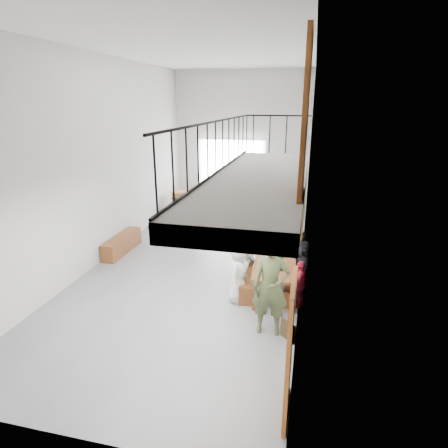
% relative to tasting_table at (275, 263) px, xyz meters
% --- Properties ---
extents(floor, '(12.00, 12.00, 0.00)m').
position_rel_tasting_table_xyz_m(floor, '(-2.16, 1.24, -0.71)').
color(floor, slate).
rests_on(floor, ground).
extents(room_walls, '(12.00, 12.00, 12.00)m').
position_rel_tasting_table_xyz_m(room_walls, '(-2.16, 1.24, 2.85)').
color(room_walls, silver).
rests_on(room_walls, ground).
extents(gateway_portal, '(2.80, 0.08, 2.80)m').
position_rel_tasting_table_xyz_m(gateway_portal, '(-2.56, 7.18, 0.69)').
color(gateway_portal, white).
rests_on(gateway_portal, ground).
extents(right_wall_decor, '(0.07, 8.28, 5.07)m').
position_rel_tasting_table_xyz_m(right_wall_decor, '(0.54, -0.62, 1.04)').
color(right_wall_decor, '#985111').
rests_on(right_wall_decor, ground).
extents(balcony, '(1.52, 5.62, 4.00)m').
position_rel_tasting_table_xyz_m(balcony, '(-0.18, -1.88, 2.26)').
color(balcony, white).
rests_on(balcony, ground).
extents(tasting_table, '(1.09, 2.35, 0.79)m').
position_rel_tasting_table_xyz_m(tasting_table, '(0.00, 0.00, 0.00)').
color(tasting_table, brown).
rests_on(tasting_table, ground).
extents(bench_inner, '(0.57, 1.91, 0.43)m').
position_rel_tasting_table_xyz_m(bench_inner, '(-0.67, 0.03, -0.49)').
color(bench_inner, brown).
rests_on(bench_inner, ground).
extents(bench_wall, '(0.29, 1.78, 0.41)m').
position_rel_tasting_table_xyz_m(bench_wall, '(0.41, 0.06, -0.50)').
color(bench_wall, brown).
rests_on(bench_wall, ground).
extents(tableware, '(0.55, 1.44, 0.35)m').
position_rel_tasting_table_xyz_m(tableware, '(0.05, 0.16, 0.22)').
color(tableware, black).
rests_on(tableware, tasting_table).
extents(side_bench, '(0.39, 1.78, 0.50)m').
position_rel_tasting_table_xyz_m(side_bench, '(-4.66, 1.37, -0.46)').
color(side_bench, brown).
rests_on(side_bench, ground).
extents(oak_barrel, '(0.62, 0.62, 0.91)m').
position_rel_tasting_table_xyz_m(oak_barrel, '(-4.34, 5.56, -0.25)').
color(oak_barrel, olive).
rests_on(oak_barrel, ground).
extents(serving_counter, '(1.74, 0.60, 0.90)m').
position_rel_tasting_table_xyz_m(serving_counter, '(-3.01, 6.89, -0.26)').
color(serving_counter, '#351F0D').
rests_on(serving_counter, ground).
extents(counter_bottles, '(1.46, 0.20, 0.28)m').
position_rel_tasting_table_xyz_m(counter_bottles, '(-3.01, 6.90, 0.33)').
color(counter_bottles, black).
rests_on(counter_bottles, serving_counter).
extents(guest_left_a, '(0.55, 0.74, 1.37)m').
position_rel_tasting_table_xyz_m(guest_left_a, '(-0.74, -0.68, -0.02)').
color(guest_left_a, white).
rests_on(guest_left_a, ground).
extents(guest_left_b, '(0.46, 0.55, 1.28)m').
position_rel_tasting_table_xyz_m(guest_left_b, '(-0.78, -0.20, -0.07)').
color(guest_left_b, '#26717F').
rests_on(guest_left_b, ground).
extents(guest_left_c, '(0.60, 0.69, 1.21)m').
position_rel_tasting_table_xyz_m(guest_left_c, '(-0.69, 0.36, -0.10)').
color(guest_left_c, white).
rests_on(guest_left_c, ground).
extents(guest_left_d, '(0.65, 0.89, 1.23)m').
position_rel_tasting_table_xyz_m(guest_left_d, '(-0.68, 0.80, -0.09)').
color(guest_left_d, '#26717F').
rests_on(guest_left_d, ground).
extents(guest_right_a, '(0.44, 0.68, 1.08)m').
position_rel_tasting_table_xyz_m(guest_right_a, '(0.61, -0.62, -0.17)').
color(guest_right_a, '#C2213D').
rests_on(guest_right_a, ground).
extents(guest_right_b, '(0.61, 1.20, 1.23)m').
position_rel_tasting_table_xyz_m(guest_right_b, '(0.61, 0.17, -0.09)').
color(guest_right_b, black).
rests_on(guest_right_b, ground).
extents(guest_right_c, '(0.55, 0.70, 1.26)m').
position_rel_tasting_table_xyz_m(guest_right_c, '(0.50, 0.78, -0.08)').
color(guest_right_c, white).
rests_on(guest_right_c, ground).
extents(host_standing, '(0.72, 0.49, 1.92)m').
position_rel_tasting_table_xyz_m(host_standing, '(0.07, -1.72, 0.26)').
color(host_standing, '#414B2A').
rests_on(host_standing, ground).
extents(potted_plant, '(0.37, 0.33, 0.39)m').
position_rel_tasting_table_xyz_m(potted_plant, '(0.29, 1.54, -0.51)').
color(potted_plant, '#1F4F1F').
rests_on(potted_plant, ground).
extents(bicycle_near, '(1.82, 0.78, 0.93)m').
position_rel_tasting_table_xyz_m(bicycle_near, '(-1.68, 6.39, -0.24)').
color(bicycle_near, black).
rests_on(bicycle_near, ground).
extents(bicycle_far, '(1.93, 0.94, 1.12)m').
position_rel_tasting_table_xyz_m(bicycle_far, '(-0.56, 6.42, -0.15)').
color(bicycle_far, black).
rests_on(bicycle_far, ground).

